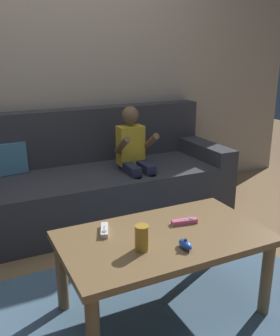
{
  "coord_description": "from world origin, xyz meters",
  "views": [
    {
      "loc": [
        -0.75,
        -1.64,
        1.33
      ],
      "look_at": [
        0.28,
        0.48,
        0.58
      ],
      "focal_mm": 40.29,
      "sensor_mm": 36.0,
      "label": 1
    }
  ],
  "objects_px": {
    "soda_can": "(142,238)",
    "coffee_table": "(164,247)",
    "couch": "(99,181)",
    "game_remote_pink_near_edge": "(185,221)",
    "game_remote_white_far_corner": "(104,230)",
    "nunchuk_blue": "(185,244)",
    "person_seated_on_couch": "(135,156)"
  },
  "relations": [
    {
      "from": "soda_can",
      "to": "coffee_table",
      "type": "bearing_deg",
      "value": 26.24
    },
    {
      "from": "couch",
      "to": "game_remote_pink_near_edge",
      "type": "distance_m",
      "value": 1.26
    },
    {
      "from": "game_remote_white_far_corner",
      "to": "soda_can",
      "type": "relative_size",
      "value": 1.18
    },
    {
      "from": "nunchuk_blue",
      "to": "soda_can",
      "type": "distance_m",
      "value": 0.21
    },
    {
      "from": "couch",
      "to": "coffee_table",
      "type": "distance_m",
      "value": 1.32
    },
    {
      "from": "coffee_table",
      "to": "game_remote_white_far_corner",
      "type": "distance_m",
      "value": 0.31
    },
    {
      "from": "person_seated_on_couch",
      "to": "nunchuk_blue",
      "type": "distance_m",
      "value": 1.34
    },
    {
      "from": "coffee_table",
      "to": "game_remote_pink_near_edge",
      "type": "distance_m",
      "value": 0.19
    },
    {
      "from": "person_seated_on_couch",
      "to": "game_remote_pink_near_edge",
      "type": "relative_size",
      "value": 6.27
    },
    {
      "from": "game_remote_pink_near_edge",
      "to": "soda_can",
      "type": "height_order",
      "value": "soda_can"
    },
    {
      "from": "game_remote_pink_near_edge",
      "to": "coffee_table",
      "type": "bearing_deg",
      "value": -157.87
    },
    {
      "from": "nunchuk_blue",
      "to": "soda_can",
      "type": "bearing_deg",
      "value": 157.45
    },
    {
      "from": "person_seated_on_couch",
      "to": "couch",
      "type": "bearing_deg",
      "value": 143.24
    },
    {
      "from": "person_seated_on_couch",
      "to": "soda_can",
      "type": "xyz_separation_m",
      "value": [
        -0.54,
        -1.21,
        -0.01
      ]
    },
    {
      "from": "person_seated_on_couch",
      "to": "coffee_table",
      "type": "relative_size",
      "value": 0.87
    },
    {
      "from": "soda_can",
      "to": "game_remote_pink_near_edge",
      "type": "bearing_deg",
      "value": 24.23
    },
    {
      "from": "person_seated_on_couch",
      "to": "soda_can",
      "type": "bearing_deg",
      "value": -113.83
    },
    {
      "from": "couch",
      "to": "coffee_table",
      "type": "xyz_separation_m",
      "value": [
        -0.13,
        -1.31,
        0.09
      ]
    },
    {
      "from": "game_remote_pink_near_edge",
      "to": "soda_can",
      "type": "distance_m",
      "value": 0.36
    },
    {
      "from": "couch",
      "to": "soda_can",
      "type": "bearing_deg",
      "value": -101.94
    },
    {
      "from": "couch",
      "to": "game_remote_pink_near_edge",
      "type": "xyz_separation_m",
      "value": [
        0.03,
        -1.25,
        0.17
      ]
    },
    {
      "from": "game_remote_white_far_corner",
      "to": "coffee_table",
      "type": "bearing_deg",
      "value": -31.41
    },
    {
      "from": "coffee_table",
      "to": "nunchuk_blue",
      "type": "height_order",
      "value": "nunchuk_blue"
    },
    {
      "from": "game_remote_white_far_corner",
      "to": "soda_can",
      "type": "height_order",
      "value": "soda_can"
    },
    {
      "from": "person_seated_on_couch",
      "to": "soda_can",
      "type": "relative_size",
      "value": 7.41
    },
    {
      "from": "game_remote_pink_near_edge",
      "to": "person_seated_on_couch",
      "type": "bearing_deg",
      "value": 78.81
    },
    {
      "from": "nunchuk_blue",
      "to": "game_remote_white_far_corner",
      "type": "relative_size",
      "value": 0.63
    },
    {
      "from": "person_seated_on_couch",
      "to": "nunchuk_blue",
      "type": "relative_size",
      "value": 10.01
    },
    {
      "from": "person_seated_on_couch",
      "to": "game_remote_white_far_corner",
      "type": "distance_m",
      "value": 1.16
    },
    {
      "from": "couch",
      "to": "nunchuk_blue",
      "type": "distance_m",
      "value": 1.48
    },
    {
      "from": "couch",
      "to": "soda_can",
      "type": "xyz_separation_m",
      "value": [
        -0.29,
        -1.39,
        0.21
      ]
    },
    {
      "from": "coffee_table",
      "to": "person_seated_on_couch",
      "type": "bearing_deg",
      "value": 71.81
    }
  ]
}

